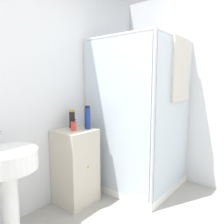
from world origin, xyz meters
The scene contains 7 objects.
wall_back centered at (0.00, 1.70, 1.25)m, with size 6.40×0.06×2.50m, color silver.
shower_enclosure centered at (1.12, 1.09, 0.49)m, with size 0.98×1.01×1.87m.
vanity_cabinet centered at (0.35, 1.47, 0.42)m, with size 0.40×0.41×0.83m.
sink centered at (-0.46, 1.33, 0.65)m, with size 0.45×0.45×0.96m.
soap_dispenser centered at (0.32, 1.44, 0.88)m, with size 0.06×0.06×0.13m.
shampoo_bottle_tall_black centered at (0.40, 1.56, 0.94)m, with size 0.06×0.06×0.21m.
shampoo_bottle_blue centered at (0.48, 1.39, 0.96)m, with size 0.06×0.06×0.26m.
Camera 1 is at (-1.20, -0.32, 1.36)m, focal length 35.00 mm.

